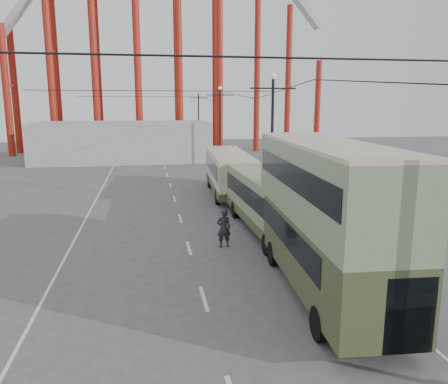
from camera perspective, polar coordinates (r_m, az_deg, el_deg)
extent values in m
plane|color=#505052|center=(13.75, 4.03, -20.38)|extent=(160.00, 160.00, 0.00)
cube|color=silver|center=(31.24, -6.15, -2.07)|extent=(0.15, 82.00, 0.01)
cube|color=silver|center=(33.21, 4.82, -1.24)|extent=(0.12, 120.00, 0.01)
cube|color=silver|center=(32.41, -16.92, -2.01)|extent=(0.12, 120.00, 0.01)
cylinder|color=black|center=(30.66, 6.27, 6.19)|extent=(0.20, 0.20, 9.00)
cylinder|color=black|center=(31.32, 6.10, -1.57)|extent=(0.44, 0.44, 0.50)
cube|color=black|center=(30.56, 6.43, 13.31)|extent=(3.20, 0.10, 0.10)
sphere|color=white|center=(30.59, 6.46, 14.81)|extent=(0.44, 0.44, 0.44)
cylinder|color=black|center=(52.10, -0.50, 8.36)|extent=(0.20, 0.20, 9.00)
cylinder|color=black|center=(52.50, -0.49, 3.73)|extent=(0.44, 0.44, 0.50)
cube|color=black|center=(52.04, -0.51, 12.55)|extent=(3.20, 0.10, 0.10)
sphere|color=white|center=(52.06, -0.51, 13.43)|extent=(0.44, 0.44, 0.44)
cylinder|color=black|center=(73.87, -3.32, 9.23)|extent=(0.20, 0.20, 9.00)
cylinder|color=black|center=(74.15, -3.29, 5.95)|extent=(0.44, 0.44, 0.50)
cube|color=black|center=(73.83, -3.36, 12.18)|extent=(3.20, 0.10, 0.10)
sphere|color=white|center=(73.85, -3.37, 12.80)|extent=(0.44, 0.44, 0.44)
cylinder|color=maroon|center=(69.05, -26.54, 11.67)|extent=(1.00, 1.00, 18.00)
cylinder|color=maroon|center=(72.90, -25.65, 11.67)|extent=(1.00, 1.00, 18.00)
cylinder|color=maroon|center=(67.90, -21.85, 15.88)|extent=(1.00, 1.00, 27.00)
cylinder|color=maroon|center=(71.82, -21.18, 15.64)|extent=(1.00, 1.00, 27.00)
cylinder|color=maroon|center=(67.58, -16.85, 20.08)|extent=(1.00, 1.00, 36.00)
cylinder|color=maroon|center=(71.51, -16.45, 19.59)|extent=(1.00, 1.00, 36.00)
cylinder|color=maroon|center=(71.98, -11.50, 23.40)|extent=(1.00, 1.00, 45.00)
cylinder|color=maroon|center=(69.85, 4.38, 17.72)|extent=(0.90, 0.90, 30.00)
cylinder|color=maroon|center=(70.90, 8.37, 14.30)|extent=(0.90, 0.90, 22.00)
cylinder|color=maroon|center=(72.50, 12.11, 10.94)|extent=(0.90, 0.90, 14.00)
cube|color=#979692|center=(58.61, -12.98, 6.45)|extent=(22.00, 10.00, 5.00)
cube|color=#3D4626|center=(17.39, 12.75, -7.08)|extent=(3.42, 11.10, 2.41)
cube|color=black|center=(17.24, 12.82, -5.53)|extent=(3.32, 8.92, 0.99)
cube|color=gray|center=(17.01, 12.95, -2.70)|extent=(3.44, 11.11, 0.33)
cube|color=gray|center=(16.74, 13.15, 1.85)|extent=(3.42, 11.10, 2.41)
cube|color=black|center=(16.72, 13.17, 2.22)|extent=(3.42, 10.45, 0.93)
cube|color=beige|center=(16.58, 13.35, 6.18)|extent=(3.44, 11.11, 0.13)
cylinder|color=black|center=(20.26, 6.41, -7.96)|extent=(0.37, 1.11, 1.10)
cylinder|color=black|center=(20.92, 13.10, -7.56)|extent=(0.37, 1.11, 1.10)
cylinder|color=black|center=(14.44, 12.35, -16.46)|extent=(0.37, 1.11, 1.10)
cylinder|color=black|center=(15.37, 21.46, -15.24)|extent=(0.37, 1.11, 1.10)
cube|color=gray|center=(25.05, 5.79, -1.11)|extent=(2.85, 11.61, 2.52)
cube|color=black|center=(24.97, 5.81, -0.17)|extent=(2.87, 10.35, 1.00)
cube|color=#3D4626|center=(25.29, 5.75, -3.32)|extent=(2.88, 11.61, 0.53)
cube|color=gray|center=(24.80, 5.86, 1.92)|extent=(2.87, 11.61, 0.17)
cylinder|color=black|center=(28.13, 1.51, -2.42)|extent=(0.31, 1.06, 1.05)
cylinder|color=black|center=(28.72, 6.15, -2.19)|extent=(0.31, 1.06, 1.05)
cylinder|color=black|center=(21.67, 5.51, -6.71)|extent=(0.31, 1.06, 1.05)
cylinder|color=black|center=(22.43, 11.37, -6.25)|extent=(0.31, 1.06, 1.05)
cube|color=beige|center=(35.37, 0.58, 2.78)|extent=(3.38, 11.27, 2.67)
cube|color=black|center=(35.31, 0.58, 3.50)|extent=(3.35, 9.94, 1.06)
cube|color=#3D4626|center=(35.54, 0.58, 1.10)|extent=(3.41, 11.27, 0.56)
cube|color=beige|center=(35.19, 0.59, 5.08)|extent=(3.40, 11.27, 0.18)
cylinder|color=black|center=(38.30, -1.85, 1.33)|extent=(0.37, 1.13, 1.11)
cylinder|color=black|center=(38.60, 1.88, 1.41)|extent=(0.37, 1.13, 1.11)
cylinder|color=black|center=(32.21, -0.88, -0.59)|extent=(0.37, 1.13, 1.11)
cylinder|color=black|center=(32.56, 3.53, -0.48)|extent=(0.37, 1.13, 1.11)
imported|color=black|center=(22.43, -0.03, -4.75)|extent=(0.75, 0.51, 2.00)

